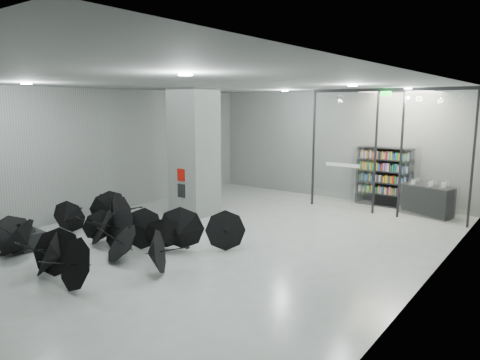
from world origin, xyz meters
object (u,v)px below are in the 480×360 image
Objects in this scene: shop_counter at (426,201)px; umbrella_cluster at (111,238)px; column at (194,152)px; bench at (24,238)px; bookshelf at (384,177)px.

shop_counter reaches higher than umbrella_cluster.
shop_counter is at bearing 35.19° from column.
shop_counter is (7.20, 9.31, 0.27)m from bench.
umbrella_cluster is at bearing -111.86° from bookshelf.
shop_counter is at bearing 57.69° from umbrella_cluster.
umbrella_cluster is at bearing 33.04° from bench.
shop_counter is 9.70m from umbrella_cluster.
column is 3.00× the size of bench.
bookshelf is at bearing 46.62° from column.
umbrella_cluster reaches higher than bench.
shop_counter is (6.04, 4.26, -1.52)m from column.
shop_counter is (1.56, -0.49, -0.55)m from bookshelf.
column is 4.36m from umbrella_cluster.
column is at bearing 102.36° from umbrella_cluster.
bench is 11.34m from bookshelf.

